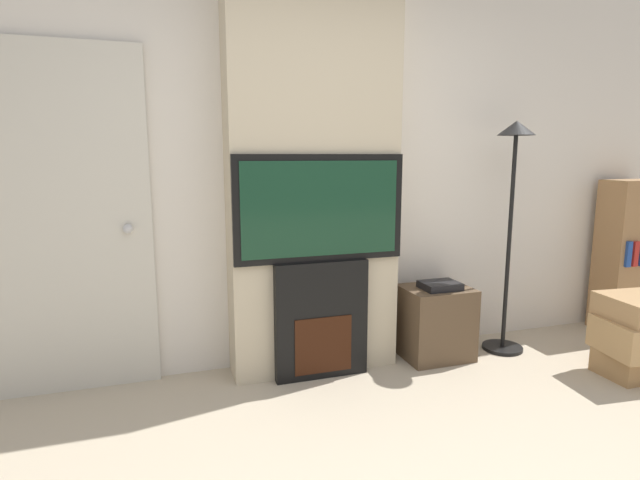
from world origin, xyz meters
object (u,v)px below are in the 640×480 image
Objects in this scene: floor_lamp at (512,192)px; bookshelf at (625,255)px; fireplace at (320,319)px; television at (320,208)px; media_stand at (436,321)px; box_stack at (637,333)px.

bookshelf is (1.24, 0.10, -0.56)m from floor_lamp.
fireplace is 0.73m from television.
fireplace is 1.37× the size of media_stand.
box_stack is 0.43× the size of bookshelf.
floor_lamp is 2.97× the size of media_stand.
television is at bearing 179.92° from floor_lamp.
floor_lamp reaches higher than media_stand.
box_stack is at bearing -133.98° from bookshelf.
media_stand is at bearing 2.08° from television.
fireplace is 1.65m from floor_lamp.
floor_lamp reaches higher than television.
bookshelf is (2.69, 0.09, 0.24)m from fireplace.
floor_lamp is at bearing -0.08° from television.
box_stack is 0.95× the size of media_stand.
box_stack is at bearing -51.03° from floor_lamp.
fireplace is 0.46× the size of floor_lamp.
floor_lamp is (1.44, -0.00, 0.80)m from fireplace.
media_stand is 0.45× the size of bookshelf.
floor_lamp reaches higher than bookshelf.
box_stack is at bearing -18.28° from television.
television reaches higher than media_stand.
television is (0.00, -0.00, 0.73)m from fireplace.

